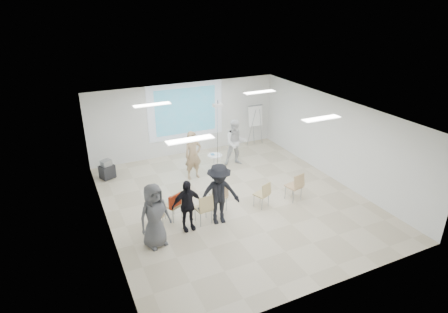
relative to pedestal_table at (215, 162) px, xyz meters
name	(u,v)px	position (x,y,z in m)	size (l,w,h in m)	color
floor	(234,201)	(-0.33, -2.31, -0.43)	(8.00, 9.00, 0.10)	beige
ceiling	(235,111)	(-0.33, -2.31, 2.67)	(8.00, 9.00, 0.10)	white
wall_back	(186,119)	(-0.33, 2.24, 1.12)	(8.00, 0.10, 3.00)	silver
wall_left	(102,184)	(-4.38, -2.31, 1.12)	(0.10, 9.00, 3.00)	silver
wall_right	(336,139)	(3.72, -2.31, 1.12)	(0.10, 9.00, 3.00)	silver
projection_halo	(186,111)	(-0.33, 2.17, 1.47)	(3.20, 0.01, 2.30)	silver
projection_image	(186,111)	(-0.33, 2.16, 1.47)	(2.60, 0.01, 1.90)	teal
pedestal_table	(215,162)	(0.00, 0.00, 0.00)	(0.62, 0.62, 0.68)	white
player_left	(193,152)	(-0.94, -0.20, 0.64)	(0.74, 0.50, 2.04)	tan
player_right	(236,140)	(0.99, 0.21, 0.64)	(0.98, 0.78, 2.03)	white
controller_left	(195,141)	(-0.76, 0.05, 0.97)	(0.04, 0.11, 0.04)	white
controller_right	(229,130)	(0.81, 0.46, 0.99)	(0.04, 0.11, 0.04)	white
chair_far_left	(156,215)	(-3.09, -2.85, 0.10)	(0.45, 0.47, 0.81)	tan
chair_left_mid	(175,204)	(-2.46, -2.60, 0.17)	(0.59, 0.61, 0.93)	tan
chair_left_inner	(204,207)	(-1.74, -3.18, 0.19)	(0.48, 0.52, 0.95)	tan
chair_center	(220,194)	(-1.04, -2.71, 0.20)	(0.46, 0.49, 0.98)	tan
chair_right_inner	(263,193)	(0.29, -3.10, 0.14)	(0.54, 0.55, 0.87)	#CFB678
chair_right_far	(296,185)	(1.46, -3.17, 0.20)	(0.54, 0.57, 0.97)	tan
red_jacket	(175,201)	(-2.49, -2.75, 0.34)	(0.42, 0.10, 0.40)	#B33116
laptop	(203,207)	(-1.75, -3.07, 0.13)	(0.35, 0.25, 0.03)	black
audience_left	(187,202)	(-2.28, -3.22, 0.51)	(1.03, 0.62, 1.78)	black
audience_mid	(219,190)	(-1.32, -3.29, 0.69)	(1.38, 0.75, 2.13)	black
audience_outer	(154,212)	(-3.31, -3.56, 0.64)	(0.99, 0.65, 2.03)	#57575C
flipchart_easel	(255,116)	(2.74, 1.78, 0.97)	(0.79, 0.60, 1.83)	#92949A
av_cart	(107,170)	(-3.84, 1.09, -0.04)	(0.61, 0.56, 0.73)	black
ceiling_projector	(218,109)	(-0.23, -0.82, 2.31)	(0.30, 0.25, 3.00)	white
fluor_panel_nw	(152,105)	(-2.33, -0.31, 2.59)	(1.20, 0.30, 0.02)	white
fluor_panel_ne	(260,92)	(1.67, -0.31, 2.59)	(1.20, 0.30, 0.02)	white
fluor_panel_sw	(190,140)	(-2.33, -3.81, 2.59)	(1.20, 0.30, 0.02)	white
fluor_panel_se	(321,118)	(1.67, -3.81, 2.59)	(1.20, 0.30, 0.02)	white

